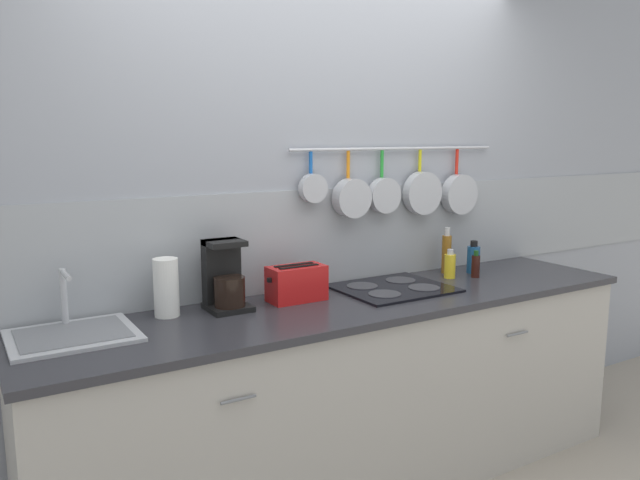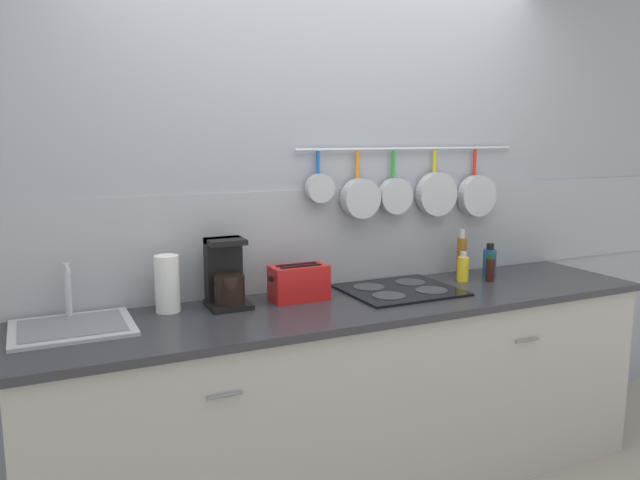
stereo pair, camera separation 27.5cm
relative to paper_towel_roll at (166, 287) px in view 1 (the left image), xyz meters
name	(u,v)px [view 1 (the left image)]	position (x,y,z in m)	size (l,w,h in m)	color
wall_back	(316,218)	(0.83, 0.16, 0.22)	(7.20, 0.16, 2.60)	#999EA8
cabinet_base	(355,399)	(0.83, -0.21, -0.61)	(2.96, 0.64, 0.90)	#B7B2A8
countertop	(355,304)	(0.83, -0.21, -0.14)	(3.00, 0.66, 0.03)	#2D2D33
sink_basin	(72,332)	(-0.40, -0.09, -0.11)	(0.46, 0.40, 0.24)	#B7BABF
paper_towel_roll	(166,287)	(0.00, 0.00, 0.00)	(0.11, 0.11, 0.25)	white
coffee_maker	(225,281)	(0.26, -0.03, 0.00)	(0.18, 0.19, 0.31)	black
toaster	(297,283)	(0.59, -0.07, -0.04)	(0.28, 0.14, 0.17)	red
cooktop	(393,288)	(1.11, -0.13, -0.12)	(0.54, 0.47, 0.01)	black
bottle_cooking_wine	(450,265)	(1.53, -0.09, -0.06)	(0.06, 0.06, 0.16)	yellow
bottle_olive_oil	(446,253)	(1.60, 0.01, -0.01)	(0.05, 0.05, 0.26)	#8C5919
bottle_dish_soap	(476,266)	(1.66, -0.15, -0.06)	(0.05, 0.05, 0.15)	#33140F
bottle_hot_sauce	(473,259)	(1.73, -0.06, -0.04)	(0.07, 0.07, 0.18)	navy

